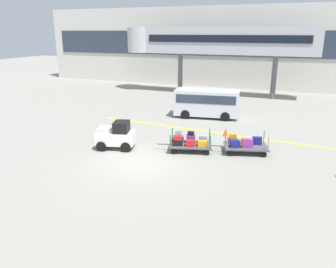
{
  "coord_description": "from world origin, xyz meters",
  "views": [
    {
      "loc": [
        7.18,
        -13.84,
        6.34
      ],
      "look_at": [
        0.9,
        1.61,
        1.2
      ],
      "focal_mm": 35.69,
      "sensor_mm": 36.0,
      "label": 1
    }
  ],
  "objects": [
    {
      "name": "jet_bridge",
      "position": [
        -2.08,
        19.99,
        5.4
      ],
      "size": [
        19.62,
        3.0,
        6.75
      ],
      "color": "#B7B7BC",
      "rests_on": "ground_plane"
    },
    {
      "name": "shuttle_van",
      "position": [
        0.5,
        10.45,
        1.23
      ],
      "size": [
        5.04,
        2.63,
        2.1
      ],
      "color": "silver",
      "rests_on": "ground_plane"
    },
    {
      "name": "baggage_tug",
      "position": [
        -2.22,
        1.55,
        0.75
      ],
      "size": [
        2.33,
        1.72,
        1.58
      ],
      "color": "white",
      "rests_on": "ground_plane"
    },
    {
      "name": "ground_plane",
      "position": [
        0.0,
        0.0,
        0.0
      ],
      "size": [
        120.0,
        120.0,
        0.0
      ],
      "primitive_type": "plane",
      "color": "gray"
    },
    {
      "name": "terminal_building",
      "position": [
        0.0,
        25.98,
        4.57
      ],
      "size": [
        50.8,
        2.51,
        9.12
      ],
      "color": "beige",
      "rests_on": "ground_plane"
    },
    {
      "name": "safety_cone_near",
      "position": [
        2.98,
        6.19,
        0.28
      ],
      "size": [
        0.36,
        0.36,
        0.55
      ],
      "primitive_type": "cone",
      "color": "#EA590F",
      "rests_on": "ground_plane"
    },
    {
      "name": "baggage_cart_lead",
      "position": [
        1.72,
        2.74,
        0.52
      ],
      "size": [
        3.08,
        2.0,
        1.1
      ],
      "color": "#4C4C4F",
      "rests_on": "ground_plane"
    },
    {
      "name": "baggage_cart_middle",
      "position": [
        4.56,
        3.58,
        0.48
      ],
      "size": [
        3.08,
        2.0,
        1.1
      ],
      "color": "#4C4C4F",
      "rests_on": "ground_plane"
    },
    {
      "name": "apron_lead_line",
      "position": [
        2.85,
        6.59,
        0.0
      ],
      "size": [
        18.59,
        1.75,
        0.01
      ],
      "primitive_type": "cube",
      "rotation": [
        0.0,
        0.0,
        -0.08
      ],
      "color": "yellow",
      "rests_on": "ground_plane"
    }
  ]
}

